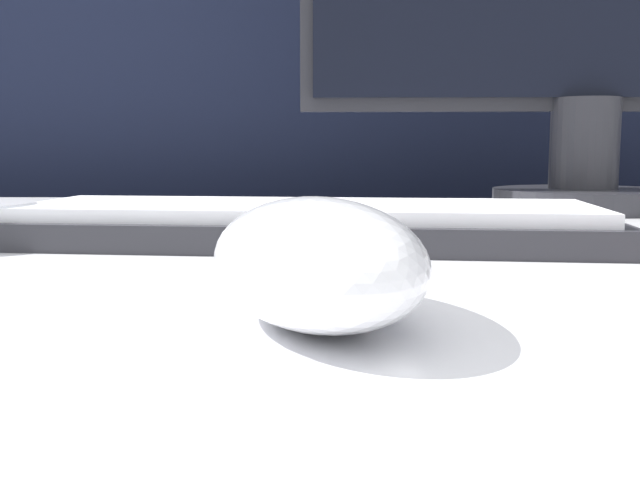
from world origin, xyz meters
The scene contains 3 objects.
partition_panel centered at (0.00, 0.64, 0.72)m, with size 5.00×0.03×1.44m.
computer_mouse_near centered at (0.03, -0.11, 0.80)m, with size 0.09×0.13×0.04m.
keyboard centered at (0.01, 0.10, 0.79)m, with size 0.37×0.16×0.02m.
Camera 1 is at (0.03, -0.36, 0.84)m, focal length 42.00 mm.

